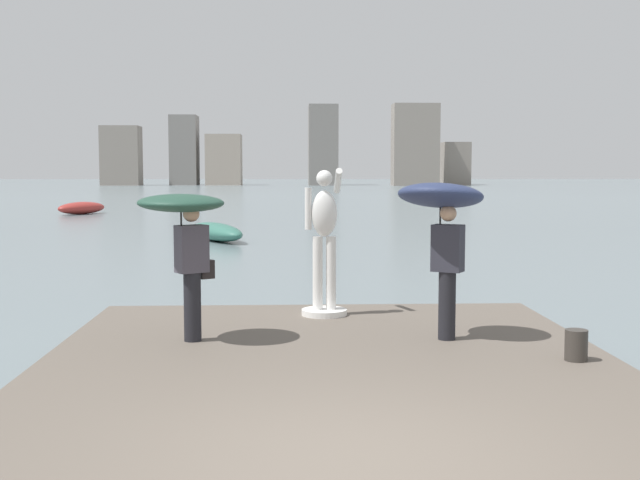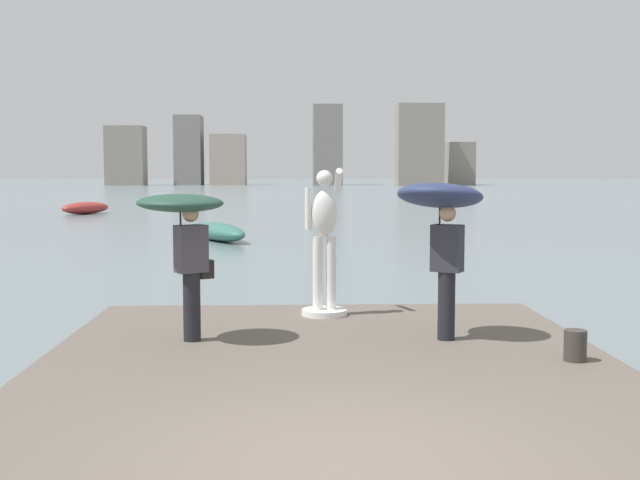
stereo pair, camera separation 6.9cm
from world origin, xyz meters
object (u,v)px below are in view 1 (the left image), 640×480
at_px(onlooker_left, 184,223).
at_px(boat_mid, 82,208).
at_px(onlooker_right, 442,212).
at_px(boat_far, 215,232).
at_px(statue_white_figure, 324,248).
at_px(mooring_bollard, 576,345).

xyz_separation_m(onlooker_left, boat_mid, (-10.79, 37.58, -1.55)).
height_order(onlooker_left, onlooker_right, onlooker_right).
bearing_deg(boat_far, statue_white_figure, -79.75).
height_order(onlooker_right, boat_mid, onlooker_right).
height_order(statue_white_figure, boat_mid, statue_white_figure).
bearing_deg(boat_far, onlooker_left, -86.08).
distance_m(statue_white_figure, onlooker_right, 2.33).
xyz_separation_m(boat_mid, boat_far, (9.46, -18.27, -0.03)).
bearing_deg(onlooker_right, mooring_bollard, -44.12).
bearing_deg(onlooker_right, onlooker_left, -179.26).
distance_m(onlooker_right, mooring_bollard, 2.34).
bearing_deg(statue_white_figure, boat_mid, 109.44).
bearing_deg(mooring_bollard, boat_mid, 111.60).
height_order(statue_white_figure, boat_far, statue_white_figure).
xyz_separation_m(onlooker_right, boat_far, (-4.59, 19.27, -1.71)).
distance_m(mooring_bollard, boat_mid, 41.74).
bearing_deg(statue_white_figure, boat_far, 100.25).
height_order(mooring_bollard, boat_far, mooring_bollard).
xyz_separation_m(statue_white_figure, boat_far, (-3.17, 17.53, -1.09)).
xyz_separation_m(onlooker_right, boat_mid, (-14.06, 37.54, -1.68)).
relative_size(onlooker_left, boat_far, 0.42).
xyz_separation_m(mooring_bollard, boat_mid, (-15.37, 38.81, -0.22)).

